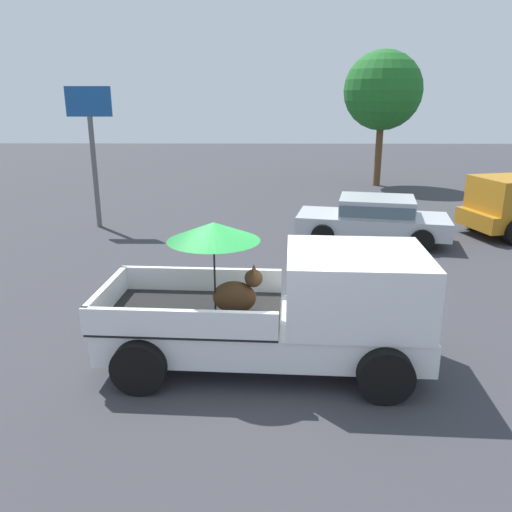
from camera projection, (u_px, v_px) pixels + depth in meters
ground_plane at (264, 363)px, 8.38m from camera, size 80.00×80.00×0.00m
pickup_truck_main at (293, 307)px, 8.06m from camera, size 5.15×2.48×2.34m
parked_sedan_near at (374, 217)px, 15.09m from camera, size 4.57×2.63×1.33m
motel_sign at (91, 129)px, 16.16m from camera, size 1.40×0.16×4.41m
tree_by_lot at (383, 91)px, 23.62m from camera, size 3.57×3.57×6.15m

